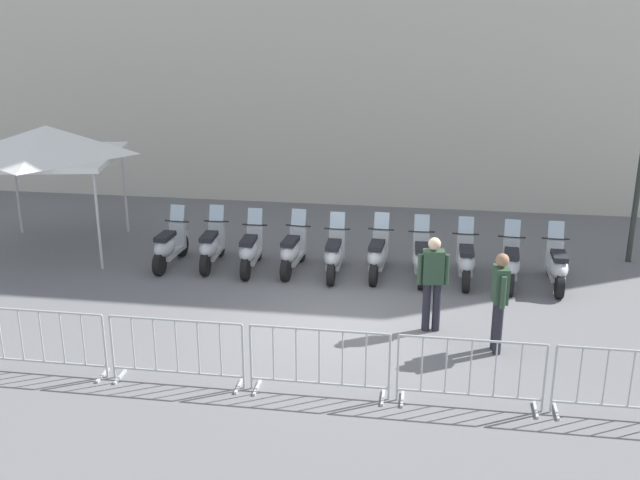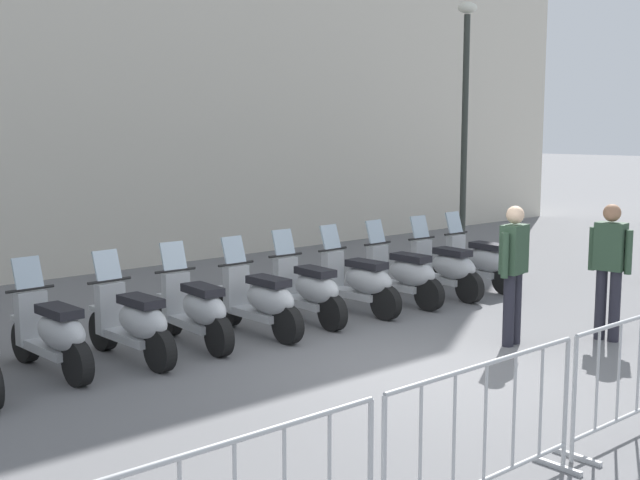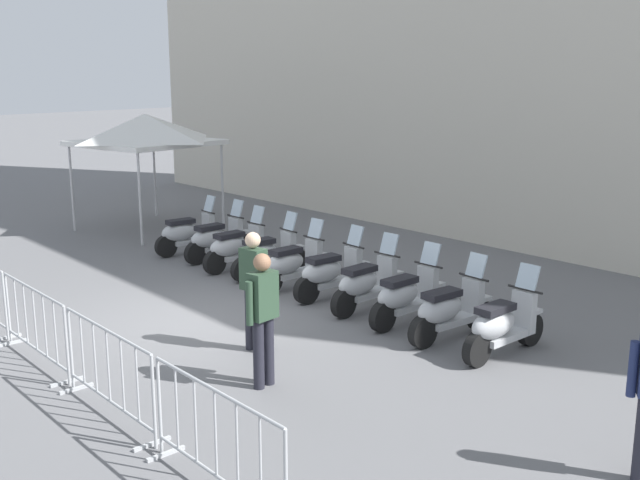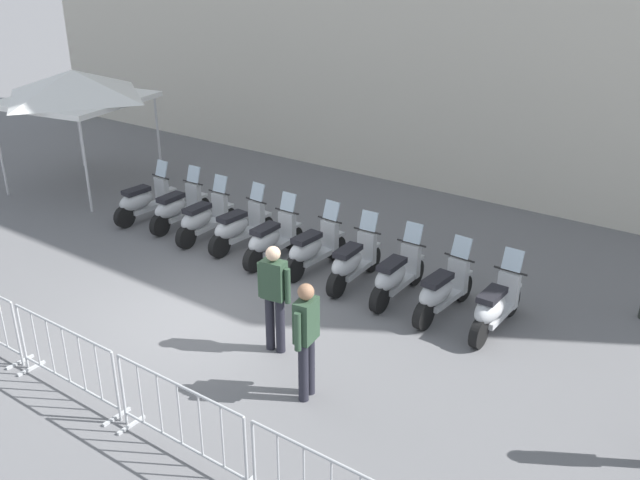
{
  "view_description": "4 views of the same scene",
  "coord_description": "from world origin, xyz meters",
  "px_view_note": "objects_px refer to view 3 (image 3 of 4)",
  "views": [
    {
      "loc": [
        -0.76,
        -12.39,
        5.7
      ],
      "look_at": [
        -0.32,
        2.03,
        0.92
      ],
      "focal_mm": 41.94,
      "sensor_mm": 36.0,
      "label": 1
    },
    {
      "loc": [
        -7.91,
        -4.73,
        2.75
      ],
      "look_at": [
        0.57,
        1.87,
        1.23
      ],
      "focal_mm": 47.4,
      "sensor_mm": 36.0,
      "label": 2
    },
    {
      "loc": [
        8.5,
        -7.74,
        3.87
      ],
      "look_at": [
        0.56,
        2.46,
        0.99
      ],
      "focal_mm": 41.91,
      "sensor_mm": 36.0,
      "label": 3
    },
    {
      "loc": [
        6.04,
        -8.29,
        5.82
      ],
      "look_at": [
        1.38,
        1.65,
        1.0
      ],
      "focal_mm": 39.12,
      "sensor_mm": 36.0,
      "label": 4
    }
  ],
  "objects_px": {
    "motorcycle_0": "(188,234)",
    "motorcycle_7": "(406,297)",
    "officer_mid_plaza": "(263,312)",
    "motorcycle_6": "(366,284)",
    "barrier_segment_2": "(35,326)",
    "motorcycle_9": "(502,326)",
    "canopy_tent": "(145,130)",
    "motorcycle_2": "(236,248)",
    "motorcycle_4": "(293,265)",
    "motorcycle_8": "(449,311)",
    "motorcycle_1": "(216,239)",
    "barrier_segment_3": "(109,373)",
    "barrier_segment_4": "(216,442)",
    "motorcycle_3": "(267,255)",
    "motorcycle_5": "(331,273)",
    "officer_by_barriers": "(254,284)"
  },
  "relations": [
    {
      "from": "motorcycle_0",
      "to": "motorcycle_7",
      "type": "xyz_separation_m",
      "value": [
        6.26,
        -1.12,
        0.0
      ]
    },
    {
      "from": "motorcycle_7",
      "to": "officer_mid_plaza",
      "type": "height_order",
      "value": "officer_mid_plaza"
    },
    {
      "from": "motorcycle_6",
      "to": "barrier_segment_2",
      "type": "distance_m",
      "value": 5.17
    },
    {
      "from": "motorcycle_6",
      "to": "motorcycle_9",
      "type": "relative_size",
      "value": 1.0
    },
    {
      "from": "officer_mid_plaza",
      "to": "canopy_tent",
      "type": "bearing_deg",
      "value": 148.21
    },
    {
      "from": "motorcycle_0",
      "to": "motorcycle_2",
      "type": "height_order",
      "value": "same"
    },
    {
      "from": "motorcycle_4",
      "to": "motorcycle_8",
      "type": "relative_size",
      "value": 1.01
    },
    {
      "from": "motorcycle_2",
      "to": "motorcycle_6",
      "type": "xyz_separation_m",
      "value": [
        3.58,
        -0.61,
        0.0
      ]
    },
    {
      "from": "motorcycle_1",
      "to": "canopy_tent",
      "type": "height_order",
      "value": "canopy_tent"
    },
    {
      "from": "barrier_segment_2",
      "to": "barrier_segment_3",
      "type": "distance_m",
      "value": 2.19
    },
    {
      "from": "motorcycle_7",
      "to": "motorcycle_1",
      "type": "bearing_deg",
      "value": 168.51
    },
    {
      "from": "barrier_segment_4",
      "to": "barrier_segment_3",
      "type": "bearing_deg",
      "value": 169.37
    },
    {
      "from": "barrier_segment_2",
      "to": "officer_mid_plaza",
      "type": "xyz_separation_m",
      "value": [
        2.99,
        1.31,
        0.46
      ]
    },
    {
      "from": "barrier_segment_3",
      "to": "barrier_segment_4",
      "type": "relative_size",
      "value": 1.0
    },
    {
      "from": "barrier_segment_2",
      "to": "canopy_tent",
      "type": "height_order",
      "value": "canopy_tent"
    },
    {
      "from": "motorcycle_0",
      "to": "barrier_segment_3",
      "type": "relative_size",
      "value": 0.82
    },
    {
      "from": "motorcycle_6",
      "to": "barrier_segment_4",
      "type": "distance_m",
      "value": 5.83
    },
    {
      "from": "motorcycle_3",
      "to": "motorcycle_8",
      "type": "bearing_deg",
      "value": -11.78
    },
    {
      "from": "motorcycle_5",
      "to": "motorcycle_6",
      "type": "distance_m",
      "value": 0.92
    },
    {
      "from": "motorcycle_4",
      "to": "motorcycle_5",
      "type": "height_order",
      "value": "same"
    },
    {
      "from": "motorcycle_2",
      "to": "motorcycle_3",
      "type": "bearing_deg",
      "value": -5.58
    },
    {
      "from": "motorcycle_2",
      "to": "barrier_segment_2",
      "type": "distance_m",
      "value": 5.42
    },
    {
      "from": "motorcycle_3",
      "to": "motorcycle_5",
      "type": "relative_size",
      "value": 1.0
    },
    {
      "from": "motorcycle_4",
      "to": "barrier_segment_2",
      "type": "relative_size",
      "value": 0.83
    },
    {
      "from": "motorcycle_7",
      "to": "barrier_segment_2",
      "type": "xyz_separation_m",
      "value": [
        -3.15,
        -4.47,
        0.07
      ]
    },
    {
      "from": "motorcycle_7",
      "to": "canopy_tent",
      "type": "distance_m",
      "value": 9.54
    },
    {
      "from": "motorcycle_4",
      "to": "canopy_tent",
      "type": "bearing_deg",
      "value": 163.33
    },
    {
      "from": "motorcycle_8",
      "to": "motorcycle_9",
      "type": "distance_m",
      "value": 0.91
    },
    {
      "from": "motorcycle_7",
      "to": "barrier_segment_4",
      "type": "relative_size",
      "value": 0.83
    },
    {
      "from": "barrier_segment_2",
      "to": "barrier_segment_4",
      "type": "height_order",
      "value": "same"
    },
    {
      "from": "motorcycle_4",
      "to": "barrier_segment_3",
      "type": "bearing_deg",
      "value": -72.33
    },
    {
      "from": "motorcycle_3",
      "to": "barrier_segment_2",
      "type": "bearing_deg",
      "value": -85.36
    },
    {
      "from": "motorcycle_6",
      "to": "officer_by_barriers",
      "type": "distance_m",
      "value": 2.55
    },
    {
      "from": "barrier_segment_2",
      "to": "officer_by_barriers",
      "type": "relative_size",
      "value": 1.2
    },
    {
      "from": "motorcycle_8",
      "to": "officer_mid_plaza",
      "type": "distance_m",
      "value": 3.15
    },
    {
      "from": "motorcycle_0",
      "to": "officer_mid_plaza",
      "type": "height_order",
      "value": "officer_mid_plaza"
    },
    {
      "from": "motorcycle_8",
      "to": "canopy_tent",
      "type": "xyz_separation_m",
      "value": [
        -9.89,
        2.56,
        2.06
      ]
    },
    {
      "from": "motorcycle_3",
      "to": "barrier_segment_3",
      "type": "height_order",
      "value": "motorcycle_3"
    },
    {
      "from": "motorcycle_3",
      "to": "officer_by_barriers",
      "type": "height_order",
      "value": "officer_by_barriers"
    },
    {
      "from": "barrier_segment_2",
      "to": "officer_mid_plaza",
      "type": "relative_size",
      "value": 1.2
    },
    {
      "from": "officer_mid_plaza",
      "to": "officer_by_barriers",
      "type": "distance_m",
      "value": 1.27
    },
    {
      "from": "motorcycle_6",
      "to": "officer_by_barriers",
      "type": "height_order",
      "value": "officer_by_barriers"
    },
    {
      "from": "motorcycle_8",
      "to": "officer_by_barriers",
      "type": "xyz_separation_m",
      "value": [
        -1.98,
        -2.08,
        0.53
      ]
    },
    {
      "from": "barrier_segment_4",
      "to": "motorcycle_8",
      "type": "bearing_deg",
      "value": 93.21
    },
    {
      "from": "motorcycle_0",
      "to": "motorcycle_1",
      "type": "relative_size",
      "value": 0.99
    },
    {
      "from": "motorcycle_4",
      "to": "officer_by_barriers",
      "type": "height_order",
      "value": "officer_by_barriers"
    },
    {
      "from": "motorcycle_4",
      "to": "barrier_segment_4",
      "type": "height_order",
      "value": "motorcycle_4"
    },
    {
      "from": "motorcycle_1",
      "to": "motorcycle_8",
      "type": "xyz_separation_m",
      "value": [
        6.21,
        -1.31,
        0.0
      ]
    },
    {
      "from": "motorcycle_8",
      "to": "officer_by_barriers",
      "type": "bearing_deg",
      "value": -133.59
    },
    {
      "from": "motorcycle_1",
      "to": "motorcycle_5",
      "type": "bearing_deg",
      "value": -11.08
    }
  ]
}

